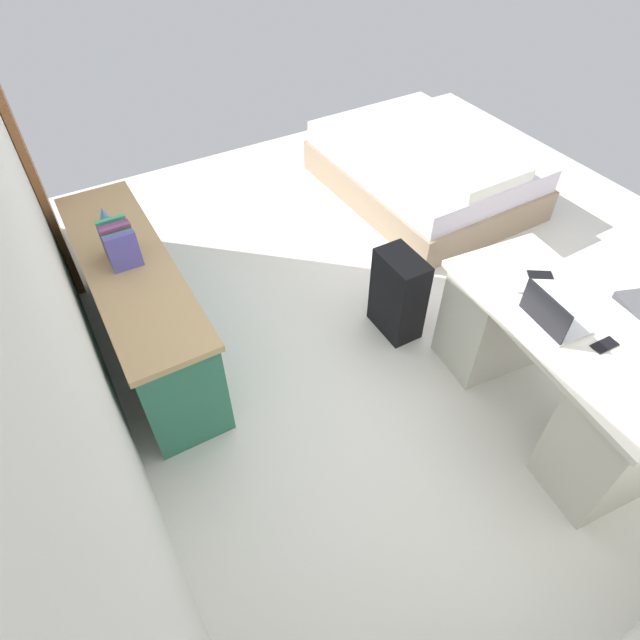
# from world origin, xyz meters

# --- Properties ---
(ground_plane) EXTENTS (5.59, 5.59, 0.00)m
(ground_plane) POSITION_xyz_m (0.00, 0.00, 0.00)
(ground_plane) COLOR silver
(wall_back) EXTENTS (4.59, 0.10, 2.80)m
(wall_back) POSITION_xyz_m (0.00, 2.08, 1.40)
(wall_back) COLOR silver
(wall_back) RESTS_ON ground_plane
(door_wooden) EXTENTS (0.88, 0.05, 2.04)m
(door_wooden) POSITION_xyz_m (1.75, 2.00, 1.02)
(door_wooden) COLOR brown
(door_wooden) RESTS_ON ground_plane
(desk) EXTENTS (1.50, 0.80, 0.74)m
(desk) POSITION_xyz_m (-1.15, -0.16, 0.39)
(desk) COLOR silver
(desk) RESTS_ON ground_plane
(credenza) EXTENTS (1.80, 0.48, 0.74)m
(credenza) POSITION_xyz_m (0.52, 1.69, 0.37)
(credenza) COLOR #2D7056
(credenza) RESTS_ON ground_plane
(bed) EXTENTS (1.92, 1.43, 0.58)m
(bed) POSITION_xyz_m (1.15, -1.06, 0.24)
(bed) COLOR gray
(bed) RESTS_ON ground_plane
(suitcase_black) EXTENTS (0.36, 0.22, 0.61)m
(suitcase_black) POSITION_xyz_m (-0.15, 0.17, 0.31)
(suitcase_black) COLOR black
(suitcase_black) RESTS_ON ground_plane
(laptop) EXTENTS (0.33, 0.25, 0.21)m
(laptop) POSITION_xyz_m (-1.08, -0.05, 0.79)
(laptop) COLOR #B7B7BC
(laptop) RESTS_ON desk
(computer_mouse) EXTENTS (0.07, 0.11, 0.03)m
(computer_mouse) POSITION_xyz_m (-0.82, -0.12, 0.76)
(computer_mouse) COLOR white
(computer_mouse) RESTS_ON desk
(cell_phone_near_laptop) EXTENTS (0.07, 0.14, 0.01)m
(cell_phone_near_laptop) POSITION_xyz_m (-1.33, -0.17, 0.75)
(cell_phone_near_laptop) COLOR black
(cell_phone_near_laptop) RESTS_ON desk
(cell_phone_by_mouse) EXTENTS (0.13, 0.15, 0.01)m
(cell_phone_by_mouse) POSITION_xyz_m (-0.78, -0.30, 0.75)
(cell_phone_by_mouse) COLOR black
(cell_phone_by_mouse) RESTS_ON desk
(book_row) EXTENTS (0.23, 0.17, 0.24)m
(book_row) POSITION_xyz_m (0.55, 1.70, 0.85)
(book_row) COLOR #5450B0
(book_row) RESTS_ON credenza
(figurine_small) EXTENTS (0.08, 0.08, 0.11)m
(figurine_small) POSITION_xyz_m (0.97, 1.70, 0.79)
(figurine_small) COLOR #4C7FBF
(figurine_small) RESTS_ON credenza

